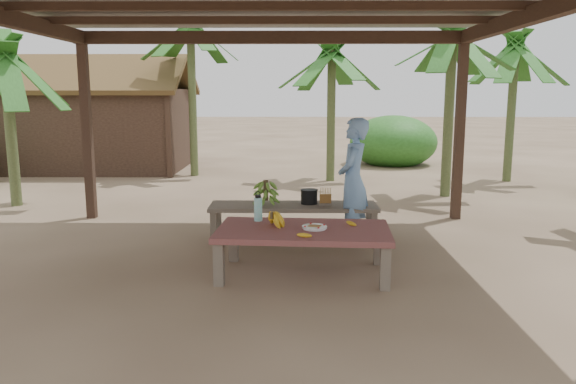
{
  "coord_description": "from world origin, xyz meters",
  "views": [
    {
      "loc": [
        0.31,
        -6.15,
        1.9
      ],
      "look_at": [
        0.25,
        0.07,
        0.8
      ],
      "focal_mm": 35.0,
      "sensor_mm": 36.0,
      "label": 1
    }
  ],
  "objects_px": {
    "plate": "(315,227)",
    "cooking_pot": "(309,197)",
    "bench": "(294,209)",
    "ripe_banana_bunch": "(272,219)",
    "water_flask": "(258,208)",
    "woman": "(353,180)",
    "work_table": "(303,234)"
  },
  "relations": [
    {
      "from": "water_flask",
      "to": "work_table",
      "type": "bearing_deg",
      "value": -35.56
    },
    {
      "from": "work_table",
      "to": "plate",
      "type": "distance_m",
      "value": 0.14
    },
    {
      "from": "work_table",
      "to": "ripe_banana_bunch",
      "type": "relative_size",
      "value": 6.84
    },
    {
      "from": "ripe_banana_bunch",
      "to": "plate",
      "type": "distance_m",
      "value": 0.47
    },
    {
      "from": "plate",
      "to": "water_flask",
      "type": "height_order",
      "value": "water_flask"
    },
    {
      "from": "bench",
      "to": "woman",
      "type": "relative_size",
      "value": 1.38
    },
    {
      "from": "woman",
      "to": "water_flask",
      "type": "bearing_deg",
      "value": -30.95
    },
    {
      "from": "ripe_banana_bunch",
      "to": "plate",
      "type": "height_order",
      "value": "ripe_banana_bunch"
    },
    {
      "from": "plate",
      "to": "woman",
      "type": "height_order",
      "value": "woman"
    },
    {
      "from": "work_table",
      "to": "water_flask",
      "type": "height_order",
      "value": "water_flask"
    },
    {
      "from": "water_flask",
      "to": "cooking_pot",
      "type": "relative_size",
      "value": 1.54
    },
    {
      "from": "work_table",
      "to": "woman",
      "type": "height_order",
      "value": "woman"
    },
    {
      "from": "bench",
      "to": "ripe_banana_bunch",
      "type": "height_order",
      "value": "ripe_banana_bunch"
    },
    {
      "from": "plate",
      "to": "water_flask",
      "type": "distance_m",
      "value": 0.73
    },
    {
      "from": "water_flask",
      "to": "ripe_banana_bunch",
      "type": "bearing_deg",
      "value": -58.25
    },
    {
      "from": "bench",
      "to": "ripe_banana_bunch",
      "type": "xyz_separation_m",
      "value": [
        -0.23,
        -1.43,
        0.19
      ]
    },
    {
      "from": "cooking_pot",
      "to": "woman",
      "type": "bearing_deg",
      "value": -19.94
    },
    {
      "from": "bench",
      "to": "cooking_pot",
      "type": "height_order",
      "value": "cooking_pot"
    },
    {
      "from": "plate",
      "to": "woman",
      "type": "distance_m",
      "value": 1.54
    },
    {
      "from": "cooking_pot",
      "to": "woman",
      "type": "height_order",
      "value": "woman"
    },
    {
      "from": "ripe_banana_bunch",
      "to": "plate",
      "type": "relative_size",
      "value": 1.04
    },
    {
      "from": "work_table",
      "to": "cooking_pot",
      "type": "xyz_separation_m",
      "value": [
        0.1,
        1.59,
        0.11
      ]
    },
    {
      "from": "ripe_banana_bunch",
      "to": "woman",
      "type": "xyz_separation_m",
      "value": [
        1.0,
        1.29,
        0.21
      ]
    },
    {
      "from": "bench",
      "to": "plate",
      "type": "xyz_separation_m",
      "value": [
        0.22,
        -1.55,
        0.12
      ]
    },
    {
      "from": "ripe_banana_bunch",
      "to": "woman",
      "type": "relative_size",
      "value": 0.17
    },
    {
      "from": "ripe_banana_bunch",
      "to": "work_table",
      "type": "bearing_deg",
      "value": -15.94
    },
    {
      "from": "bench",
      "to": "woman",
      "type": "bearing_deg",
      "value": -10.51
    },
    {
      "from": "bench",
      "to": "cooking_pot",
      "type": "bearing_deg",
      "value": 16.87
    },
    {
      "from": "plate",
      "to": "cooking_pot",
      "type": "xyz_separation_m",
      "value": [
        -0.01,
        1.61,
        0.02
      ]
    },
    {
      "from": "water_flask",
      "to": "cooking_pot",
      "type": "distance_m",
      "value": 1.37
    },
    {
      "from": "ripe_banana_bunch",
      "to": "bench",
      "type": "bearing_deg",
      "value": 80.73
    },
    {
      "from": "bench",
      "to": "ripe_banana_bunch",
      "type": "distance_m",
      "value": 1.46
    }
  ]
}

